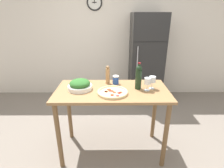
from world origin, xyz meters
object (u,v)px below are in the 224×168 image
at_px(pepper_mill, 108,75).
at_px(homemade_pizza, 113,92).
at_px(wine_glass_near, 148,82).
at_px(salad_bowl, 80,85).
at_px(salt_canister, 116,80).
at_px(wine_bottle, 139,77).
at_px(wine_glass_far, 152,80).
at_px(refrigerator, 146,59).

distance_m(pepper_mill, homemade_pizza, 0.34).
relative_size(wine_glass_near, salad_bowl, 0.54).
height_order(salad_bowl, salt_canister, salad_bowl).
bearing_deg(pepper_mill, salt_canister, -7.08).
relative_size(salad_bowl, homemade_pizza, 0.82).
bearing_deg(wine_bottle, homemade_pizza, -156.15).
relative_size(pepper_mill, salt_canister, 2.21).
xyz_separation_m(wine_glass_near, wine_glass_far, (0.07, 0.05, 0.00)).
distance_m(salad_bowl, salt_canister, 0.48).
height_order(wine_bottle, salt_canister, wine_bottle).
height_order(refrigerator, salt_canister, refrigerator).
height_order(wine_bottle, wine_glass_near, wine_bottle).
xyz_separation_m(wine_bottle, salt_canister, (-0.27, 0.16, -0.10)).
bearing_deg(wine_glass_far, homemade_pizza, -164.05).
bearing_deg(salad_bowl, wine_glass_far, 1.10).
xyz_separation_m(wine_glass_near, homemade_pizza, (-0.42, -0.09, -0.10)).
relative_size(refrigerator, salt_canister, 16.42).
xyz_separation_m(wine_bottle, homemade_pizza, (-0.31, -0.14, -0.14)).
distance_m(refrigerator, wine_bottle, 1.66).
relative_size(wine_glass_near, homemade_pizza, 0.44).
bearing_deg(wine_glass_near, homemade_pizza, -168.30).
bearing_deg(homemade_pizza, wine_glass_near, 11.70).
distance_m(wine_glass_far, homemade_pizza, 0.51).
height_order(wine_glass_near, homemade_pizza, wine_glass_near).
distance_m(wine_glass_near, wine_glass_far, 0.09).
bearing_deg(wine_glass_far, wine_glass_near, -142.88).
relative_size(wine_bottle, pepper_mill, 1.36).
bearing_deg(salad_bowl, pepper_mill, 30.14).
xyz_separation_m(wine_glass_near, salt_canister, (-0.37, 0.22, -0.06)).
bearing_deg(wine_glass_near, salad_bowl, 177.49).
height_order(pepper_mill, salad_bowl, pepper_mill).
height_order(wine_glass_far, homemade_pizza, wine_glass_far).
height_order(wine_glass_near, wine_glass_far, same).
relative_size(pepper_mill, homemade_pizza, 0.68).
distance_m(refrigerator, wine_glass_near, 1.68).
bearing_deg(salt_canister, wine_bottle, -31.25).
height_order(wine_glass_far, salad_bowl, wine_glass_far).
bearing_deg(homemade_pizza, salt_canister, 82.07).
xyz_separation_m(wine_glass_far, pepper_mill, (-0.55, 0.18, 0.00)).
bearing_deg(homemade_pizza, refrigerator, 67.56).
relative_size(refrigerator, homemade_pizza, 5.08).
xyz_separation_m(pepper_mill, salt_canister, (0.10, -0.01, -0.06)).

